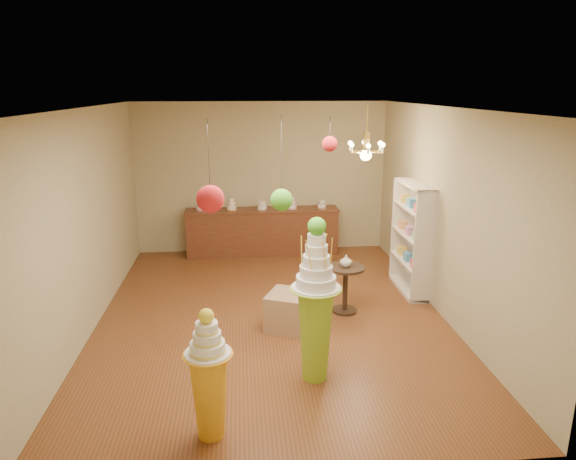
{
  "coord_description": "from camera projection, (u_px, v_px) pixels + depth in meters",
  "views": [
    {
      "loc": [
        -0.41,
        -6.96,
        3.26
      ],
      "look_at": [
        0.24,
        0.0,
        1.31
      ],
      "focal_mm": 32.0,
      "sensor_mm": 36.0,
      "label": 1
    }
  ],
  "objects": [
    {
      "name": "floor",
      "position": [
        272.0,
        316.0,
        7.59
      ],
      "size": [
        6.5,
        6.5,
        0.0
      ],
      "primitive_type": "plane",
      "color": "brown",
      "rests_on": "ground"
    },
    {
      "name": "ceiling",
      "position": [
        270.0,
        108.0,
        6.78
      ],
      "size": [
        6.5,
        6.5,
        0.0
      ],
      "primitive_type": "plane",
      "rotation": [
        3.14,
        0.0,
        0.0
      ],
      "color": "silver",
      "rests_on": "ground"
    },
    {
      "name": "wall_back",
      "position": [
        261.0,
        178.0,
        10.3
      ],
      "size": [
        5.0,
        0.04,
        3.0
      ],
      "primitive_type": "cube",
      "color": "tan",
      "rests_on": "ground"
    },
    {
      "name": "wall_front",
      "position": [
        296.0,
        317.0,
        4.07
      ],
      "size": [
        5.0,
        0.04,
        3.0
      ],
      "primitive_type": "cube",
      "color": "tan",
      "rests_on": "ground"
    },
    {
      "name": "wall_left",
      "position": [
        87.0,
        222.0,
        6.96
      ],
      "size": [
        0.04,
        6.5,
        3.0
      ],
      "primitive_type": "cube",
      "color": "tan",
      "rests_on": "ground"
    },
    {
      "name": "wall_right",
      "position": [
        443.0,
        214.0,
        7.41
      ],
      "size": [
        0.04,
        6.5,
        3.0
      ],
      "primitive_type": "cube",
      "color": "tan",
      "rests_on": "ground"
    },
    {
      "name": "pedestal_green",
      "position": [
        315.0,
        314.0,
        5.76
      ],
      "size": [
        0.64,
        0.64,
        1.92
      ],
      "rotation": [
        0.0,
        0.0,
        0.19
      ],
      "color": "#8EBF2A",
      "rests_on": "floor"
    },
    {
      "name": "pedestal_orange",
      "position": [
        209.0,
        384.0,
        4.84
      ],
      "size": [
        0.51,
        0.51,
        1.33
      ],
      "rotation": [
        0.0,
        0.0,
        -0.2
      ],
      "color": "gold",
      "rests_on": "floor"
    },
    {
      "name": "burlap_riser",
      "position": [
        290.0,
        311.0,
        7.13
      ],
      "size": [
        0.75,
        0.75,
        0.52
      ],
      "primitive_type": "cube",
      "rotation": [
        0.0,
        0.0,
        -0.41
      ],
      "color": "#916F4F",
      "rests_on": "floor"
    },
    {
      "name": "sideboard",
      "position": [
        262.0,
        231.0,
        10.31
      ],
      "size": [
        3.04,
        0.54,
        1.16
      ],
      "color": "#552C1A",
      "rests_on": "floor"
    },
    {
      "name": "shelving_unit",
      "position": [
        412.0,
        238.0,
        8.32
      ],
      "size": [
        0.33,
        1.2,
        1.8
      ],
      "color": "beige",
      "rests_on": "floor"
    },
    {
      "name": "round_table",
      "position": [
        345.0,
        283.0,
        7.61
      ],
      "size": [
        0.68,
        0.68,
        0.72
      ],
      "rotation": [
        0.0,
        0.0,
        -0.26
      ],
      "color": "black",
      "rests_on": "floor"
    },
    {
      "name": "vase",
      "position": [
        346.0,
        261.0,
        7.51
      ],
      "size": [
        0.22,
        0.22,
        0.18
      ],
      "primitive_type": "imported",
      "rotation": [
        0.0,
        0.0,
        -0.36
      ],
      "color": "beige",
      "rests_on": "round_table"
    },
    {
      "name": "pom_red_left",
      "position": [
        210.0,
        199.0,
        4.6
      ],
      "size": [
        0.25,
        0.25,
        0.84
      ],
      "color": "#3B322A",
      "rests_on": "ceiling"
    },
    {
      "name": "pom_green_mid",
      "position": [
        282.0,
        200.0,
        5.19
      ],
      "size": [
        0.23,
        0.23,
        0.95
      ],
      "color": "#3B322A",
      "rests_on": "ceiling"
    },
    {
      "name": "pom_red_right",
      "position": [
        330.0,
        144.0,
        4.87
      ],
      "size": [
        0.15,
        0.15,
        0.33
      ],
      "color": "#3B322A",
      "rests_on": "ceiling"
    },
    {
      "name": "chandelier",
      "position": [
        366.0,
        152.0,
        7.91
      ],
      "size": [
        0.82,
        0.82,
        0.85
      ],
      "rotation": [
        0.0,
        0.0,
        0.4
      ],
      "color": "gold",
      "rests_on": "ceiling"
    }
  ]
}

